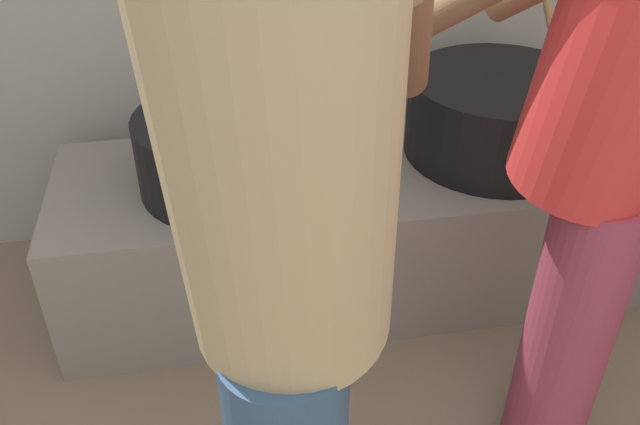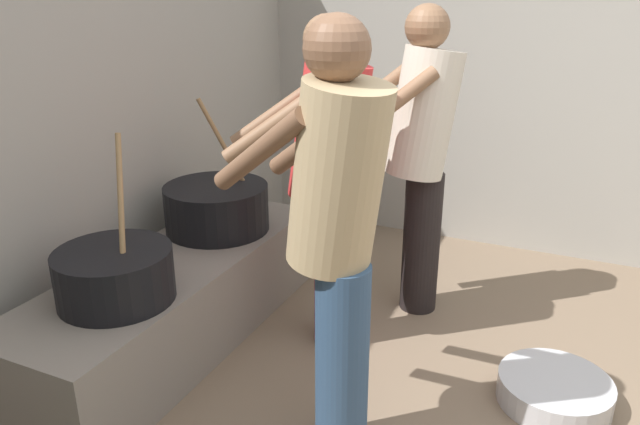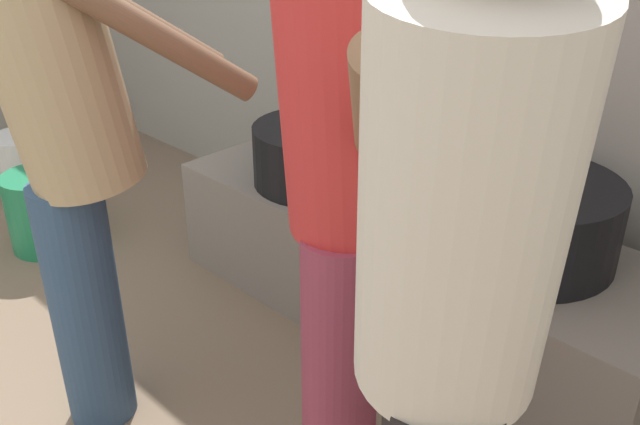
# 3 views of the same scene
# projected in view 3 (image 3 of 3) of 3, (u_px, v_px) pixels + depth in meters

# --- Properties ---
(hearth_ledge) EXTENTS (1.86, 0.60, 0.45)m
(hearth_ledge) POSITION_uv_depth(u_px,v_px,m) (406.00, 268.00, 2.51)
(hearth_ledge) COLOR slate
(hearth_ledge) RESTS_ON ground_plane
(cooking_pot_main) EXTENTS (0.56, 0.56, 0.70)m
(cooking_pot_main) POSITION_uv_depth(u_px,v_px,m) (526.00, 218.00, 2.10)
(cooking_pot_main) COLOR black
(cooking_pot_main) RESTS_ON hearth_ledge
(cooking_pot_secondary) EXTENTS (0.49, 0.49, 0.68)m
(cooking_pot_secondary) POSITION_uv_depth(u_px,v_px,m) (318.00, 154.00, 2.60)
(cooking_pot_secondary) COLOR black
(cooking_pot_secondary) RESTS_ON hearth_ledge
(cook_in_tan_shirt) EXTENTS (0.52, 0.74, 1.62)m
(cook_in_tan_shirt) POSITION_uv_depth(u_px,v_px,m) (68.00, 131.00, 1.77)
(cook_in_tan_shirt) COLOR navy
(cook_in_tan_shirt) RESTS_ON ground_plane
(cook_in_cream_shirt) EXTENTS (0.67, 0.72, 1.62)m
(cook_in_cream_shirt) POSITION_uv_depth(u_px,v_px,m) (452.00, 310.00, 1.07)
(cook_in_cream_shirt) COLOR black
(cook_in_cream_shirt) RESTS_ON ground_plane
(cook_in_red_shirt) EXTENTS (0.57, 0.73, 1.58)m
(cook_in_red_shirt) POSITION_uv_depth(u_px,v_px,m) (348.00, 175.00, 1.57)
(cook_in_red_shirt) COLOR #8C3347
(cook_in_red_shirt) RESTS_ON ground_plane
(bucket_green_plastic) EXTENTS (0.32, 0.32, 0.34)m
(bucket_green_plastic) POSITION_uv_depth(u_px,v_px,m) (45.00, 210.00, 3.04)
(bucket_green_plastic) COLOR #1E7A4C
(bucket_green_plastic) RESTS_ON ground_plane
(bucket_white_plastic) EXTENTS (0.31, 0.31, 0.35)m
(bucket_white_plastic) POSITION_uv_depth(u_px,v_px,m) (29.00, 168.00, 3.45)
(bucket_white_plastic) COLOR silver
(bucket_white_plastic) RESTS_ON ground_plane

